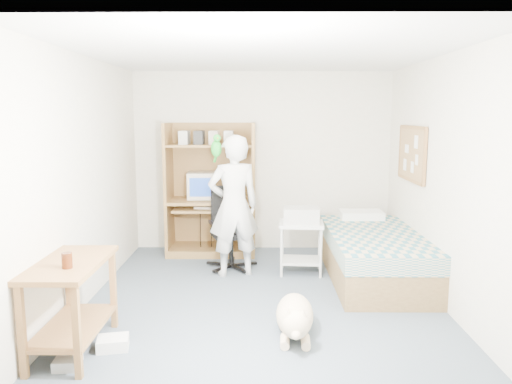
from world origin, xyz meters
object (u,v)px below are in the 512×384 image
Objects in this scene: side_desk at (72,292)px; printer_cart at (301,239)px; computer_hutch at (211,195)px; bed at (374,255)px; office_chair at (230,239)px; dog at (295,316)px; person at (234,206)px.

printer_cart is at bearing 45.24° from side_desk.
computer_hutch is 0.89× the size of bed.
computer_hutch is 1.80× the size of side_desk.
computer_hutch is 1.78× the size of office_chair.
computer_hutch is 1.53m from printer_cart.
side_desk is at bearing -167.72° from dog.
bed is at bearing -29.29° from computer_hutch.
side_desk is 2.86m from printer_cart.
office_chair is (1.14, 2.26, -0.13)m from side_desk.
person is at bearing -95.10° from office_chair.
person is 1.64× the size of dog.
bed is at bearing -10.59° from printer_cart.
side_desk is (-2.85, -1.82, 0.21)m from bed.
side_desk is at bearing -134.27° from office_chair.
bed is 1.74m from person.
person reaches higher than bed.
printer_cart is (2.02, 2.03, -0.08)m from side_desk.
person is at bearing -170.88° from printer_cart.
bed is 2.02× the size of side_desk.
person is at bearing -69.84° from computer_hutch.
person reaches higher than office_chair.
bed is 1.77m from office_chair.
bed is (2.00, -1.12, -0.53)m from computer_hutch.
computer_hutch is at bearing 146.25° from printer_cart.
printer_cart is (0.87, -0.23, 0.06)m from office_chair.
computer_hutch is at bearing 95.91° from office_chair.
person is 0.91m from printer_cart.
printer_cart is at bearing -32.28° from office_chair.
side_desk reaches higher than bed.
office_chair reaches higher than bed.
computer_hutch is at bearing -87.35° from person.
dog is at bearing -92.29° from printer_cart.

